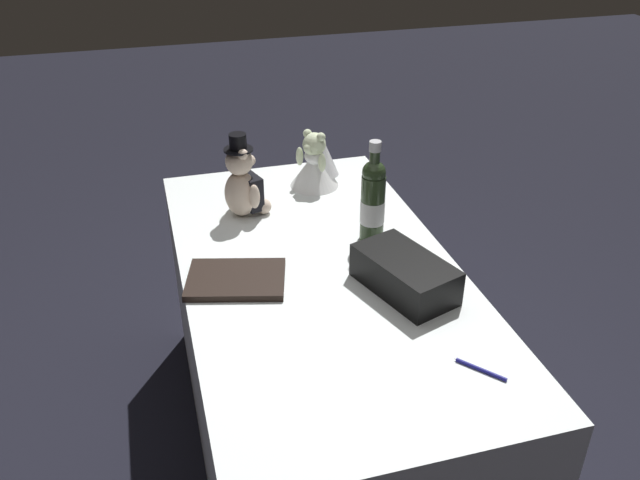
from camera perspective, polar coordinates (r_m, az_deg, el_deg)
name	(u,v)px	position (r m, az deg, el deg)	size (l,w,h in m)	color
ground_plane	(320,447)	(2.52, 0.00, -17.36)	(12.00, 12.00, 0.00)	black
reception_table	(320,366)	(2.25, 0.00, -10.74)	(1.56, 0.82, 0.77)	white
teddy_bear_groom	(243,185)	(2.29, -6.59, 4.75)	(0.16, 0.16, 0.30)	beige
teddy_bear_bride	(317,162)	(2.50, -0.29, 6.71)	(0.22, 0.23, 0.22)	white
champagne_bottle	(373,199)	(2.11, 4.56, 3.49)	(0.08, 0.08, 0.34)	#2A3B21
signing_pen	(479,369)	(1.69, 13.49, -10.70)	(0.11, 0.09, 0.01)	navy
gift_case_black	(405,274)	(1.91, 7.29, -2.92)	(0.34, 0.26, 0.11)	black
guestbook	(236,279)	(1.96, -7.22, -3.37)	(0.20, 0.28, 0.02)	black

